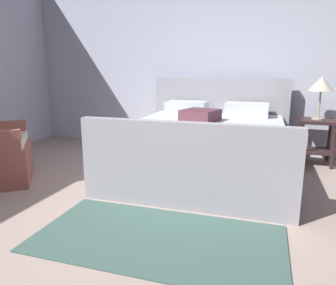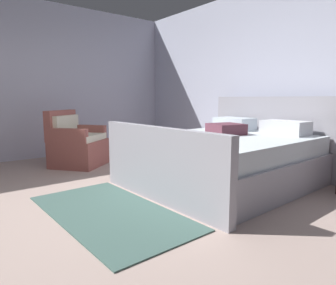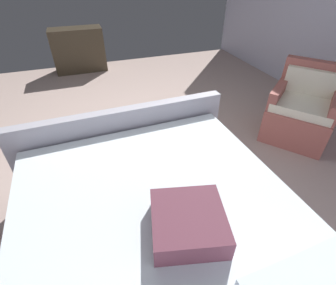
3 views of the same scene
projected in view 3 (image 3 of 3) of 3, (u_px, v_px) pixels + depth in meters
The scene contains 5 objects.
ground_plane at pixel (137, 135), 3.29m from camera, with size 5.98×6.07×0.02m, color #B39A90.
bed at pixel (165, 246), 1.63m from camera, with size 2.01×2.26×1.12m.
armchair at pixel (301, 111), 3.08m from camera, with size 1.02×1.02×0.90m.
dresser at pixel (79, 50), 4.95m from camera, with size 0.98×0.46×0.82m.
area_rug at pixel (121, 144), 3.10m from camera, with size 1.84×0.95×0.01m, color #45645C.
Camera 3 is at (0.52, 2.69, 1.86)m, focal length 26.51 mm.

